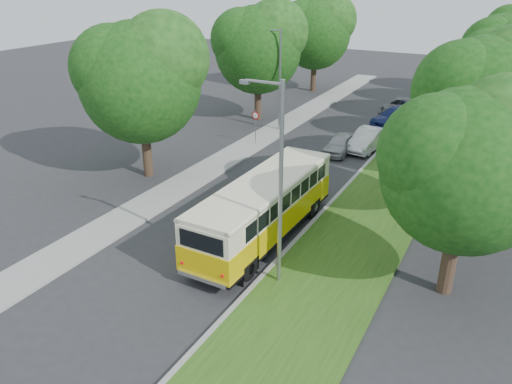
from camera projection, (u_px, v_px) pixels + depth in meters
The scene contains 13 objects.
ground at pixel (220, 231), 23.58m from camera, with size 120.00×120.00×0.00m, color #2C2C2F.
curb at pixel (329, 205), 26.02m from camera, with size 0.20×70.00×0.15m, color gray.
grass_verge at pixel (373, 215), 25.01m from camera, with size 4.50×70.00×0.13m, color #2B5115.
sidewalk at pixel (196, 177), 29.64m from camera, with size 2.20×70.00×0.12m, color gray.
treeline at pixel (394, 55), 34.29m from camera, with size 24.27×41.91×9.46m.
lamppost_near at pixel (278, 180), 17.97m from camera, with size 1.71×0.16×8.00m.
lamppost_far at pixel (279, 76), 36.80m from camera, with size 1.71×0.16×7.50m.
warning_sign at pixel (255, 122), 34.46m from camera, with size 0.56×0.10×2.50m.
vintage_bus at pixel (264, 210), 22.38m from camera, with size 2.52×9.77×2.90m, color #E5BF07, non-canonical shape.
car_silver at pixel (340, 144), 33.41m from camera, with size 1.51×3.74×1.27m, color #A7A7AC.
car_white at pixel (368, 139), 34.02m from camera, with size 1.52×4.37×1.44m, color silver.
car_blue at pixel (396, 117), 39.17m from camera, with size 2.07×5.09×1.48m, color navy.
car_grey at pixel (400, 107), 42.14m from camera, with size 2.29×4.97×1.38m, color #595C60.
Camera 1 is at (11.31, -17.50, 11.32)m, focal length 35.00 mm.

